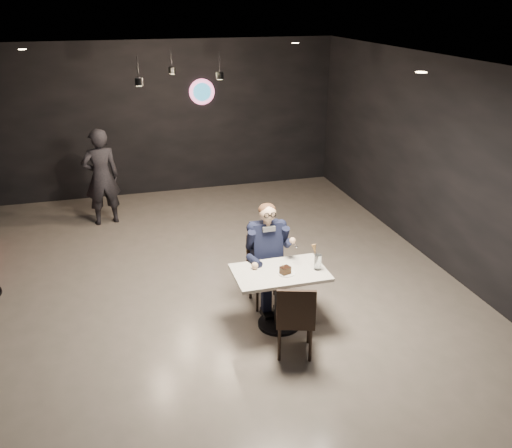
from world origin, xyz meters
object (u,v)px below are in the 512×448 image
object	(u,v)px
main_table	(279,299)
seated_man	(267,254)
passerby	(101,177)
chair_near	(295,317)
chair_far	(266,272)
sundae_glass	(318,262)

from	to	relation	value
main_table	seated_man	xyz separation A→B (m)	(-0.00, 0.55, 0.34)
main_table	passerby	world-z (taller)	passerby
main_table	chair_near	size ratio (longest dim) A/B	1.20
seated_man	chair_far	bearing A→B (deg)	90.00
chair_near	seated_man	xyz separation A→B (m)	(0.00, 1.10, 0.26)
chair_near	passerby	distance (m)	4.93
main_table	passerby	xyz separation A→B (m)	(-1.96, 3.96, 0.48)
chair_far	sundae_glass	bearing A→B (deg)	-54.85
chair_far	seated_man	size ratio (longest dim) A/B	0.64
sundae_glass	seated_man	bearing A→B (deg)	125.15
chair_far	seated_man	world-z (taller)	seated_man
main_table	chair_far	xyz separation A→B (m)	(-0.00, 0.55, 0.09)
sundae_glass	passerby	distance (m)	4.69
chair_near	seated_man	distance (m)	1.13
chair_far	chair_near	xyz separation A→B (m)	(0.00, -1.10, 0.00)
chair_near	passerby	xyz separation A→B (m)	(-1.96, 4.51, 0.39)
main_table	sundae_glass	xyz separation A→B (m)	(0.44, -0.08, 0.47)
chair_far	passerby	xyz separation A→B (m)	(-1.96, 3.41, 0.39)
main_table	sundae_glass	world-z (taller)	sundae_glass
chair_far	seated_man	bearing A→B (deg)	-90.00
chair_far	chair_near	distance (m)	1.10
chair_far	passerby	world-z (taller)	passerby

